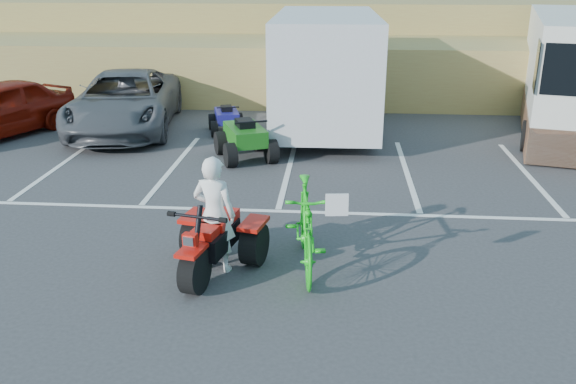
# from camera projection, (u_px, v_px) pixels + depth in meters

# --- Properties ---
(ground) EXTENTS (100.00, 100.00, 0.00)m
(ground) POSITION_uv_depth(u_px,v_px,m) (263.00, 269.00, 9.41)
(ground) COLOR #353537
(ground) RESTS_ON ground
(parking_stripes) EXTENTS (28.00, 5.16, 0.01)m
(parking_stripes) POSITION_uv_depth(u_px,v_px,m) (325.00, 183.00, 13.14)
(parking_stripes) COLOR white
(parking_stripes) RESTS_ON ground
(grass_embankment) EXTENTS (40.00, 8.50, 3.10)m
(grass_embankment) POSITION_uv_depth(u_px,v_px,m) (310.00, 50.00, 23.39)
(grass_embankment) COLOR #9B7F46
(grass_embankment) RESTS_ON ground
(red_trike_atv) EXTENTS (1.67, 2.00, 1.14)m
(red_trike_atv) POSITION_uv_depth(u_px,v_px,m) (213.00, 273.00, 9.30)
(red_trike_atv) COLOR red
(red_trike_atv) RESTS_ON ground
(rider) EXTENTS (0.74, 0.57, 1.81)m
(rider) POSITION_uv_depth(u_px,v_px,m) (214.00, 214.00, 9.12)
(rider) COLOR white
(rider) RESTS_ON ground
(green_dirt_bike) EXTENTS (0.89, 2.34, 1.37)m
(green_dirt_bike) POSITION_uv_depth(u_px,v_px,m) (306.00, 227.00, 9.24)
(green_dirt_bike) COLOR #14BF19
(green_dirt_bike) RESTS_ON ground
(grey_pickup) EXTENTS (3.51, 6.16, 1.62)m
(grey_pickup) POSITION_uv_depth(u_px,v_px,m) (125.00, 101.00, 17.33)
(grey_pickup) COLOR #484A50
(grey_pickup) RESTS_ON ground
(cargo_trailer) EXTENTS (2.88, 6.91, 3.20)m
(cargo_trailer) POSITION_uv_depth(u_px,v_px,m) (326.00, 67.00, 17.24)
(cargo_trailer) COLOR silver
(cargo_trailer) RESTS_ON ground
(rv_motorhome) EXTENTS (4.32, 9.02, 3.15)m
(rv_motorhome) POSITION_uv_depth(u_px,v_px,m) (568.00, 80.00, 17.40)
(rv_motorhome) COLOR silver
(rv_motorhome) RESTS_ON ground
(quad_atv_blue) EXTENTS (1.27, 1.50, 0.84)m
(quad_atv_blue) POSITION_uv_depth(u_px,v_px,m) (227.00, 132.00, 17.25)
(quad_atv_blue) COLOR navy
(quad_atv_blue) RESTS_ON ground
(quad_atv_green) EXTENTS (1.77, 2.00, 1.08)m
(quad_atv_green) POSITION_uv_depth(u_px,v_px,m) (246.00, 158.00, 14.89)
(quad_atv_green) COLOR #1A6116
(quad_atv_green) RESTS_ON ground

